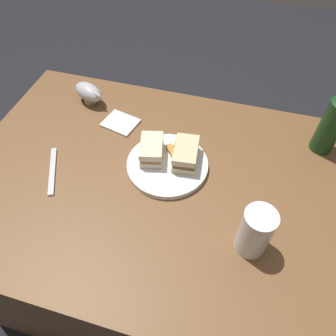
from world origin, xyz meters
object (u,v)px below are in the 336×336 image
Objects in this scene: napkin at (121,123)px; pint_glass at (254,234)px; plate at (167,165)px; gravy_boat at (89,92)px; sandwich_half_left at (186,154)px; fork at (53,171)px; cider_bottle at (334,121)px; sandwich_half_right at (152,150)px.

pint_glass is at bearing 145.10° from napkin.
gravy_boat reaches higher than plate.
pint_glass is 1.32× the size of napkin.
sandwich_half_left is at bearing -44.68° from pint_glass.
fork is at bearing 19.98° from sandwich_half_left.
cider_bottle is 2.57× the size of napkin.
gravy_boat is 0.80m from cider_bottle.
pint_glass is at bearing 147.30° from sandwich_half_right.
sandwich_half_left is at bearing -152.81° from plate.
plate is 1.69× the size of pint_glass.
gravy_boat is at bearing -0.72° from cider_bottle.
napkin is at bearing 6.08° from cider_bottle.
pint_glass is at bearing 65.87° from cider_bottle.
cider_bottle is at bearing -114.13° from pint_glass.
gravy_boat is 1.24× the size of napkin.
sandwich_half_right is at bearing 145.64° from gravy_boat.
cider_bottle is at bearing 179.28° from gravy_boat.
pint_glass is at bearing 135.32° from sandwich_half_left.
plate is at bearing 145.95° from napkin.
sandwich_half_right is 1.07× the size of napkin.
cider_bottle reaches higher than napkin.
cider_bottle reaches higher than fork.
plate is 2.09× the size of sandwich_half_right.
pint_glass reaches higher than plate.
pint_glass is (-0.32, 0.21, 0.02)m from sandwich_half_right.
sandwich_half_left is at bearing 24.69° from cider_bottle.
sandwich_half_left is 0.66× the size of fork.
sandwich_half_right reaches higher than fork.
fork is (0.77, 0.32, -0.11)m from cider_bottle.
fork is (-0.02, 0.33, -0.04)m from gravy_boat.
plate is 0.87× the size of cider_bottle.
sandwich_half_left is at bearing 155.92° from napkin.
napkin is at bearing -39.20° from sandwich_half_right.
sandwich_half_right is 0.20m from napkin.
sandwich_half_left is at bearing -174.10° from sandwich_half_right.
sandwich_half_right reaches higher than plate.
pint_glass is 0.81× the size of fork.
sandwich_half_left is 0.44m from gravy_boat.
pint_glass is 0.74m from gravy_boat.
gravy_boat reaches higher than napkin.
sandwich_half_left is 0.87× the size of gravy_boat.
sandwich_half_left is 1.09× the size of napkin.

